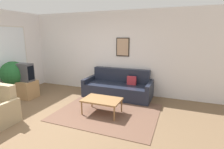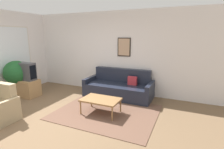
{
  "view_description": "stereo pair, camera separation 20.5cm",
  "coord_description": "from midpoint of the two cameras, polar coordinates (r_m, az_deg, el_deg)",
  "views": [
    {
      "loc": [
        2.63,
        -2.8,
        1.93
      ],
      "look_at": [
        0.87,
        1.63,
        0.85
      ],
      "focal_mm": 28.0,
      "sensor_mm": 36.0,
      "label": 1
    },
    {
      "loc": [
        2.82,
        -2.72,
        1.93
      ],
      "look_at": [
        0.87,
        1.63,
        0.85
      ],
      "focal_mm": 28.0,
      "sensor_mm": 36.0,
      "label": 2
    }
  ],
  "objects": [
    {
      "name": "potted_plant_tall",
      "position": [
        6.31,
        -27.91,
        0.3
      ],
      "size": [
        0.77,
        0.77,
        1.14
      ],
      "color": "slate",
      "rests_on": "ground_plane"
    },
    {
      "name": "wall_back",
      "position": [
        6.13,
        -2.41,
        7.32
      ],
      "size": [
        8.0,
        0.09,
        2.7
      ],
      "color": "silver",
      "rests_on": "ground_plane"
    },
    {
      "name": "coffee_table",
      "position": [
        4.38,
        -2.35,
        -8.4
      ],
      "size": [
        0.93,
        0.6,
        0.39
      ],
      "color": "olive",
      "rests_on": "ground_plane"
    },
    {
      "name": "couch",
      "position": [
        5.59,
        3.37,
        -4.32
      ],
      "size": [
        2.12,
        0.9,
        0.86
      ],
      "color": "#1E2333",
      "rests_on": "ground_plane"
    },
    {
      "name": "area_rug",
      "position": [
        4.57,
        -0.48,
        -12.13
      ],
      "size": [
        2.5,
        2.0,
        0.01
      ],
      "color": "brown",
      "rests_on": "ground_plane"
    },
    {
      "name": "ground_plane",
      "position": [
        4.34,
        -18.93,
        -14.42
      ],
      "size": [
        16.0,
        16.0,
        0.0
      ],
      "primitive_type": "plane",
      "color": "brown"
    },
    {
      "name": "tv",
      "position": [
        6.1,
        -25.59,
        0.93
      ],
      "size": [
        0.67,
        0.28,
        0.55
      ],
      "color": "#424247",
      "rests_on": "tv_stand"
    },
    {
      "name": "potted_plant_by_window",
      "position": [
        6.55,
        -25.24,
        -0.37
      ],
      "size": [
        0.58,
        0.58,
        0.91
      ],
      "color": "slate",
      "rests_on": "ground_plane"
    },
    {
      "name": "potted_plant_small",
      "position": [
        6.38,
        -26.03,
        -1.24
      ],
      "size": [
        0.52,
        0.52,
        0.83
      ],
      "color": "#383D42",
      "rests_on": "ground_plane"
    },
    {
      "name": "tv_stand",
      "position": [
        6.22,
        -25.12,
        -3.98
      ],
      "size": [
        0.74,
        0.5,
        0.54
      ],
      "color": "#A87F51",
      "rests_on": "ground_plane"
    }
  ]
}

